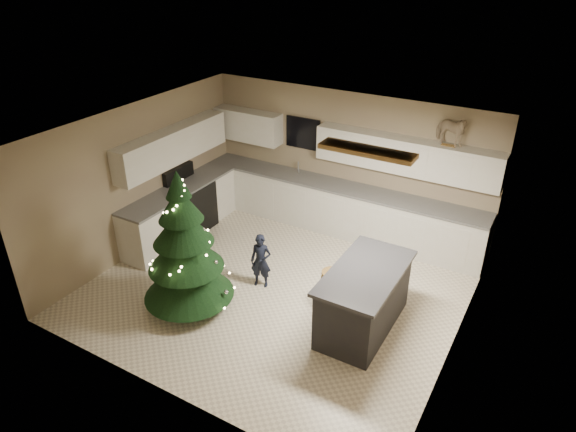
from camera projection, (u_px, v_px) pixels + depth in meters
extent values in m
plane|color=beige|center=(277.00, 288.00, 8.19)|extent=(5.50, 5.50, 0.00)
cube|color=tan|center=(346.00, 161.00, 9.48)|extent=(5.50, 0.02, 2.60)
cube|color=tan|center=(159.00, 309.00, 5.67)|extent=(5.50, 0.02, 2.60)
cube|color=tan|center=(139.00, 179.00, 8.79)|extent=(0.02, 5.00, 2.60)
cube|color=tan|center=(466.00, 269.00, 6.36)|extent=(0.02, 5.00, 2.60)
cube|color=silver|center=(275.00, 132.00, 6.96)|extent=(5.50, 5.00, 0.02)
cube|color=olive|center=(367.00, 151.00, 6.49)|extent=(1.25, 0.32, 0.06)
cube|color=white|center=(367.00, 153.00, 6.50)|extent=(1.15, 0.24, 0.02)
cube|color=silver|center=(337.00, 209.00, 9.65)|extent=(5.48, 0.60, 0.90)
cube|color=silver|center=(181.00, 213.00, 9.51)|extent=(0.60, 2.60, 0.90)
cube|color=slate|center=(338.00, 186.00, 9.42)|extent=(5.48, 0.62, 0.04)
cube|color=slate|center=(178.00, 190.00, 9.29)|extent=(0.62, 2.60, 0.04)
cube|color=silver|center=(248.00, 126.00, 10.06)|extent=(1.40, 0.35, 0.60)
cube|color=silver|center=(405.00, 156.00, 8.65)|extent=(3.20, 0.35, 0.60)
cube|color=silver|center=(173.00, 146.00, 9.07)|extent=(0.35, 2.60, 0.60)
cube|color=black|center=(303.00, 133.00, 9.67)|extent=(0.70, 0.04, 0.60)
cube|color=#99999E|center=(296.00, 177.00, 9.84)|extent=(0.55, 0.40, 0.06)
cylinder|color=#99999E|center=(298.00, 168.00, 9.84)|extent=(0.03, 0.03, 0.24)
cube|color=black|center=(192.00, 206.00, 9.73)|extent=(0.64, 0.75, 0.90)
cube|color=black|center=(179.00, 175.00, 9.56)|extent=(0.10, 0.75, 0.30)
cube|color=black|center=(364.00, 300.00, 7.18)|extent=(0.80, 1.60, 0.90)
cube|color=black|center=(366.00, 272.00, 6.96)|extent=(0.90, 1.70, 0.05)
cylinder|color=olive|center=(332.00, 273.00, 7.55)|extent=(0.31, 0.31, 0.04)
cylinder|color=olive|center=(321.00, 291.00, 7.65)|extent=(0.03, 0.03, 0.56)
cylinder|color=olive|center=(335.00, 296.00, 7.55)|extent=(0.03, 0.03, 0.56)
cylinder|color=olive|center=(328.00, 284.00, 7.82)|extent=(0.03, 0.03, 0.56)
cylinder|color=olive|center=(341.00, 288.00, 7.72)|extent=(0.03, 0.03, 0.56)
cube|color=olive|center=(331.00, 295.00, 7.73)|extent=(0.24, 0.03, 0.03)
cylinder|color=#3F2816|center=(190.00, 297.00, 7.76)|extent=(0.12, 0.12, 0.30)
cone|color=black|center=(188.00, 275.00, 7.57)|extent=(1.34, 1.34, 0.69)
cone|color=black|center=(185.00, 250.00, 7.36)|extent=(1.10, 1.10, 0.59)
cone|color=black|center=(182.00, 226.00, 7.17)|extent=(0.87, 0.87, 0.54)
cone|color=black|center=(180.00, 204.00, 7.01)|extent=(0.63, 0.63, 0.49)
cone|color=black|center=(177.00, 184.00, 6.87)|extent=(0.35, 0.35, 0.39)
sphere|color=#FFD88C|center=(227.00, 306.00, 7.40)|extent=(0.04, 0.04, 0.04)
sphere|color=#FFD88C|center=(234.00, 291.00, 7.62)|extent=(0.04, 0.04, 0.04)
sphere|color=#FFD88C|center=(232.00, 277.00, 7.84)|extent=(0.04, 0.04, 0.04)
sphere|color=#FFD88C|center=(223.00, 266.00, 8.01)|extent=(0.04, 0.04, 0.04)
sphere|color=#FFD88C|center=(209.00, 258.00, 8.11)|extent=(0.04, 0.04, 0.04)
sphere|color=#FFD88C|center=(193.00, 254.00, 8.10)|extent=(0.04, 0.04, 0.04)
sphere|color=#FFD88C|center=(177.00, 253.00, 8.01)|extent=(0.04, 0.04, 0.04)
sphere|color=#FFD88C|center=(163.00, 256.00, 7.84)|extent=(0.04, 0.04, 0.04)
sphere|color=#FFD88C|center=(153.00, 261.00, 7.62)|extent=(0.04, 0.04, 0.04)
sphere|color=#FFD88C|center=(150.00, 266.00, 7.40)|extent=(0.04, 0.04, 0.04)
sphere|color=#FFD88C|center=(152.00, 270.00, 7.20)|extent=(0.04, 0.04, 0.04)
sphere|color=#FFD88C|center=(161.00, 272.00, 7.06)|extent=(0.04, 0.04, 0.04)
sphere|color=#FFD88C|center=(174.00, 271.00, 6.98)|extent=(0.04, 0.04, 0.04)
sphere|color=#FFD88C|center=(188.00, 266.00, 6.98)|extent=(0.04, 0.04, 0.04)
sphere|color=#FFD88C|center=(200.00, 259.00, 7.05)|extent=(0.04, 0.04, 0.04)
sphere|color=#FFD88C|center=(208.00, 249.00, 7.15)|extent=(0.04, 0.04, 0.04)
sphere|color=#FFD88C|center=(211.00, 240.00, 7.27)|extent=(0.04, 0.04, 0.04)
sphere|color=#FFD88C|center=(208.00, 231.00, 7.38)|extent=(0.04, 0.04, 0.04)
sphere|color=#FFD88C|center=(202.00, 224.00, 7.45)|extent=(0.04, 0.04, 0.04)
sphere|color=#FFD88C|center=(193.00, 219.00, 7.47)|extent=(0.04, 0.04, 0.04)
sphere|color=#FFD88C|center=(184.00, 215.00, 7.44)|extent=(0.04, 0.04, 0.04)
sphere|color=#FFD88C|center=(175.00, 214.00, 7.36)|extent=(0.04, 0.04, 0.04)
sphere|color=#FFD88C|center=(168.00, 213.00, 7.25)|extent=(0.04, 0.04, 0.04)
sphere|color=#FFD88C|center=(164.00, 213.00, 7.13)|extent=(0.04, 0.04, 0.04)
sphere|color=#FFD88C|center=(164.00, 213.00, 7.02)|extent=(0.04, 0.04, 0.04)
sphere|color=#FFD88C|center=(166.00, 212.00, 6.93)|extent=(0.04, 0.04, 0.04)
sphere|color=#FFD88C|center=(171.00, 209.00, 6.87)|extent=(0.04, 0.04, 0.04)
sphere|color=#FFD88C|center=(176.00, 206.00, 6.84)|extent=(0.04, 0.04, 0.04)
sphere|color=#FFD88C|center=(181.00, 201.00, 6.84)|extent=(0.04, 0.04, 0.04)
sphere|color=#FFD88C|center=(184.00, 196.00, 6.85)|extent=(0.04, 0.04, 0.04)
sphere|color=#FFD88C|center=(185.00, 190.00, 6.87)|extent=(0.04, 0.04, 0.04)
sphere|color=#FFD88C|center=(184.00, 185.00, 6.88)|extent=(0.04, 0.04, 0.04)
sphere|color=#FFD88C|center=(182.00, 180.00, 6.88)|extent=(0.04, 0.04, 0.04)
sphere|color=silver|center=(221.00, 297.00, 7.38)|extent=(0.07, 0.07, 0.07)
sphere|color=silver|center=(190.00, 256.00, 8.06)|extent=(0.07, 0.07, 0.07)
sphere|color=silver|center=(156.00, 281.00, 7.22)|extent=(0.07, 0.07, 0.07)
sphere|color=silver|center=(215.00, 263.00, 7.36)|extent=(0.07, 0.07, 0.07)
sphere|color=silver|center=(178.00, 238.00, 7.69)|extent=(0.07, 0.07, 0.07)
sphere|color=silver|center=(168.00, 253.00, 7.04)|extent=(0.07, 0.07, 0.07)
sphere|color=silver|center=(204.00, 232.00, 7.26)|extent=(0.07, 0.07, 0.07)
sphere|color=silver|center=(173.00, 218.00, 7.32)|extent=(0.07, 0.07, 0.07)
sphere|color=silver|center=(176.00, 221.00, 6.93)|extent=(0.07, 0.07, 0.07)
sphere|color=silver|center=(189.00, 203.00, 7.07)|extent=(0.07, 0.07, 0.07)
sphere|color=silver|center=(174.00, 194.00, 6.99)|extent=(0.07, 0.07, 0.07)
sphere|color=silver|center=(177.00, 186.00, 6.86)|extent=(0.07, 0.07, 0.07)
imported|color=black|center=(261.00, 261.00, 8.06)|extent=(0.38, 0.31, 0.91)
cube|color=olive|center=(448.00, 146.00, 8.18)|extent=(0.23, 0.02, 0.02)
cube|color=olive|center=(449.00, 145.00, 8.23)|extent=(0.23, 0.02, 0.02)
imported|color=#CDB494|center=(451.00, 130.00, 8.09)|extent=(0.63, 0.43, 0.49)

